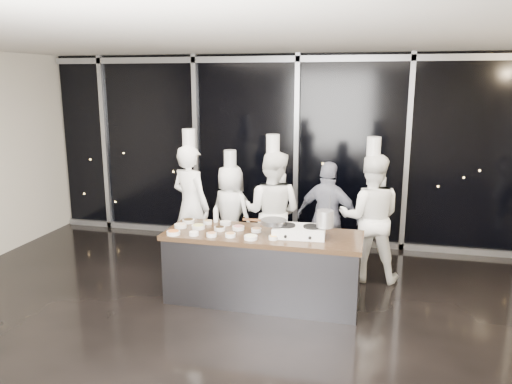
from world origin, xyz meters
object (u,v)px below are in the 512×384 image
at_px(frying_pan, 273,222).
at_px(chef_far_left, 191,205).
at_px(guest, 328,218).
at_px(stove, 299,231).
at_px(demo_counter, 263,267).
at_px(chef_left, 231,212).
at_px(stock_pot, 325,219).
at_px(chef_right, 370,217).
at_px(chef_center, 272,212).

xyz_separation_m(frying_pan, chef_far_left, (-1.46, 0.98, -0.12)).
xyz_separation_m(frying_pan, guest, (0.56, 1.21, -0.25)).
xyz_separation_m(stove, guest, (0.24, 1.19, -0.14)).
bearing_deg(demo_counter, chef_left, 121.10).
distance_m(frying_pan, guest, 1.36).
relative_size(stock_pot, chef_left, 0.12).
height_order(stock_pot, chef_left, chef_left).
bearing_deg(stock_pot, frying_pan, -178.11).
distance_m(frying_pan, chef_left, 1.74).
bearing_deg(stove, demo_counter, 175.34).
xyz_separation_m(demo_counter, chef_left, (-0.83, 1.38, 0.31)).
distance_m(stock_pot, chef_right, 1.21).
bearing_deg(chef_far_left, chef_left, -114.28).
bearing_deg(stove, guest, 75.29).
relative_size(stock_pot, guest, 0.12).
distance_m(guest, chef_right, 0.61).
xyz_separation_m(stock_pot, chef_left, (-1.60, 1.39, -0.38)).
relative_size(stove, chef_left, 0.38).
bearing_deg(guest, stock_pot, 109.45).
relative_size(stove, stock_pot, 3.18).
relative_size(chef_left, guest, 1.05).
height_order(demo_counter, frying_pan, frying_pan).
bearing_deg(guest, demo_counter, 75.44).
distance_m(frying_pan, chef_center, 1.07).
xyz_separation_m(demo_counter, frying_pan, (0.13, -0.03, 0.61)).
height_order(chef_far_left, chef_center, chef_far_left).
xyz_separation_m(stock_pot, chef_far_left, (-2.09, 0.96, -0.20)).
relative_size(frying_pan, chef_far_left, 0.27).
bearing_deg(guest, chef_left, 8.37).
bearing_deg(frying_pan, stock_pot, -1.66).
distance_m(demo_counter, guest, 1.42).
relative_size(chef_center, chef_right, 1.00).
distance_m(chef_far_left, chef_left, 0.67).
bearing_deg(chef_center, guest, -160.16).
bearing_deg(chef_left, guest, -164.85).
distance_m(chef_left, guest, 1.54).
bearing_deg(chef_left, chef_center, 175.73).
distance_m(stock_pot, guest, 1.24).
relative_size(stove, guest, 0.40).
bearing_deg(frying_pan, stove, 0.01).
bearing_deg(guest, chef_far_left, 22.30).
relative_size(chef_far_left, chef_left, 1.20).
relative_size(frying_pan, chef_left, 0.32).
bearing_deg(chef_right, chef_left, -11.86).
relative_size(chef_far_left, guest, 1.27).
xyz_separation_m(chef_far_left, guest, (2.02, 0.23, -0.12)).
bearing_deg(frying_pan, chef_left, 120.86).
relative_size(chef_far_left, chef_center, 1.03).
bearing_deg(chef_left, frying_pan, 147.04).
distance_m(stove, chef_center, 1.16).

